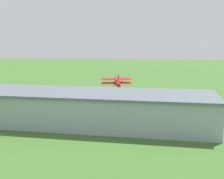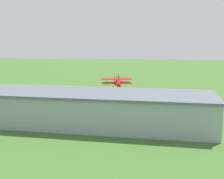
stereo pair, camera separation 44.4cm
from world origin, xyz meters
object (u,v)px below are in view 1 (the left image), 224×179
at_px(hangar, 92,108).
at_px(person_near_hangar_door, 17,99).
at_px(biplane, 117,82).
at_px(person_watching_takeoff, 211,111).
at_px(person_walking_on_apron, 29,97).

distance_m(hangar, person_near_hangar_door, 26.36).
bearing_deg(person_near_hangar_door, biplane, -145.59).
relative_size(biplane, person_watching_takeoff, 5.44).
xyz_separation_m(person_near_hangar_door, person_watching_takeoff, (-42.16, 5.72, -0.07)).
relative_size(biplane, person_near_hangar_door, 5.04).
bearing_deg(person_near_hangar_door, hangar, 143.85).
relative_size(person_walking_on_apron, person_near_hangar_door, 1.03).
relative_size(hangar, person_watching_takeoff, 26.44).
xyz_separation_m(hangar, person_walking_on_apron, (19.70, -18.18, -1.91)).
relative_size(hangar, biplane, 4.86).
bearing_deg(person_watching_takeoff, person_near_hangar_door, -7.73).
bearing_deg(biplane, person_near_hangar_door, 34.41).
xyz_separation_m(biplane, person_watching_takeoff, (-21.01, 20.21, -2.72)).
bearing_deg(hangar, person_near_hangar_door, -36.15).
bearing_deg(hangar, person_walking_on_apron, -42.69).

